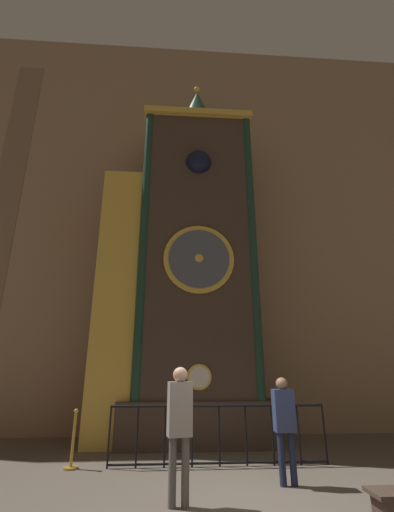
{
  "coord_description": "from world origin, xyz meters",
  "views": [
    {
      "loc": [
        -0.91,
        -5.12,
        1.76
      ],
      "look_at": [
        -0.24,
        4.36,
        4.93
      ],
      "focal_mm": 24.0,
      "sensor_mm": 36.0,
      "label": 1
    }
  ],
  "objects_px": {
    "clock_tower": "(184,264)",
    "visitor_far": "(284,419)",
    "visitor_near": "(180,419)",
    "stanchion_post": "(72,449)"
  },
  "relations": [
    {
      "from": "clock_tower",
      "to": "visitor_near",
      "type": "bearing_deg",
      "value": -92.31
    },
    {
      "from": "clock_tower",
      "to": "visitor_far",
      "type": "distance_m",
      "value": 5.17
    },
    {
      "from": "clock_tower",
      "to": "visitor_near",
      "type": "xyz_separation_m",
      "value": [
        -0.16,
        -4.02,
        -3.58
      ]
    },
    {
      "from": "visitor_far",
      "to": "stanchion_post",
      "type": "relative_size",
      "value": 1.58
    },
    {
      "from": "visitor_far",
      "to": "stanchion_post",
      "type": "distance_m",
      "value": 4.03
    },
    {
      "from": "clock_tower",
      "to": "stanchion_post",
      "type": "distance_m",
      "value": 5.22
    },
    {
      "from": "clock_tower",
      "to": "visitor_far",
      "type": "relative_size",
      "value": 6.83
    },
    {
      "from": "visitor_far",
      "to": "stanchion_post",
      "type": "xyz_separation_m",
      "value": [
        -3.77,
        1.28,
        -0.64
      ]
    },
    {
      "from": "visitor_near",
      "to": "stanchion_post",
      "type": "height_order",
      "value": "visitor_near"
    },
    {
      "from": "visitor_far",
      "to": "clock_tower",
      "type": "bearing_deg",
      "value": 115.42
    }
  ]
}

